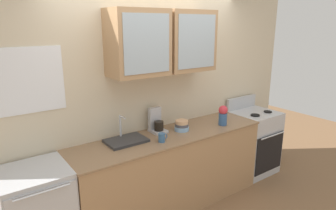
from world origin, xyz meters
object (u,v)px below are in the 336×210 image
at_px(stove_range, 253,142).
at_px(vase, 223,115).
at_px(coffee_maker, 157,123).
at_px(bowl_stack, 182,126).
at_px(cup_near_sink, 162,138).
at_px(sink_faucet, 126,140).

height_order(stove_range, vase, vase).
bearing_deg(coffee_maker, bowl_stack, -28.96).
xyz_separation_m(bowl_stack, cup_near_sink, (-0.40, -0.16, -0.01)).
bearing_deg(vase, stove_range, 8.02).
relative_size(cup_near_sink, coffee_maker, 0.39).
xyz_separation_m(sink_faucet, vase, (1.27, -0.22, 0.11)).
relative_size(bowl_stack, vase, 0.69).
relative_size(stove_range, coffee_maker, 3.83).
distance_m(sink_faucet, coffee_maker, 0.47).
bearing_deg(coffee_maker, stove_range, -6.37).
bearing_deg(vase, cup_near_sink, -179.09).
height_order(sink_faucet, vase, sink_faucet).
distance_m(stove_range, vase, 1.00).
bearing_deg(coffee_maker, vase, -19.66).
xyz_separation_m(stove_range, cup_near_sink, (-1.75, -0.13, 0.51)).
height_order(stove_range, cup_near_sink, stove_range).
relative_size(sink_faucet, coffee_maker, 1.50).
height_order(cup_near_sink, coffee_maker, coffee_maker).
distance_m(sink_faucet, vase, 1.30).
relative_size(sink_faucet, cup_near_sink, 3.86).
bearing_deg(cup_near_sink, vase, 0.91).
relative_size(sink_faucet, bowl_stack, 2.48).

